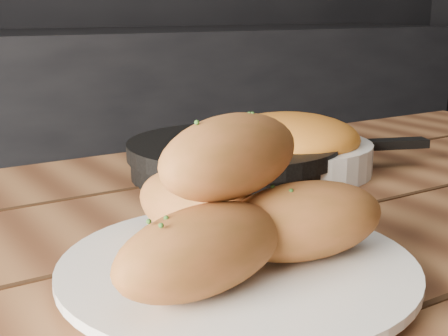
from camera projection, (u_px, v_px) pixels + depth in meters
counter at (71, 179)px, 1.94m from camera, size 2.80×0.60×0.90m
plate at (238, 271)px, 0.50m from camera, size 0.29×0.29×0.02m
bread_rolls at (235, 208)px, 0.48m from camera, size 0.25×0.21×0.12m
skillet at (235, 157)px, 0.82m from camera, size 0.40×0.28×0.05m
bowl at (289, 147)px, 0.83m from camera, size 0.22×0.22×0.08m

